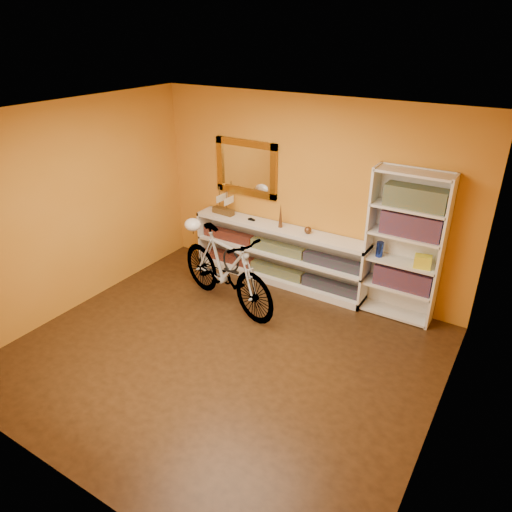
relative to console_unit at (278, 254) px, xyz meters
The scene contains 24 objects.
floor 1.89m from the console_unit, 79.77° to the right, with size 4.50×4.00×0.01m, color black.
ceiling 2.86m from the console_unit, 79.77° to the right, with size 4.50×4.00×0.01m, color silver.
back_wall 0.95m from the console_unit, 30.12° to the left, with size 4.50×0.01×2.60m, color #C2761D.
left_wall 2.79m from the console_unit, 136.72° to the right, with size 0.01×4.00×2.60m, color #C2761D.
right_wall 3.28m from the console_unit, 35.10° to the right, with size 0.01×4.00×2.60m, color #C2761D.
gilt_mirror 1.29m from the console_unit, 166.45° to the left, with size 0.98×0.06×0.78m, color #885E18.
wall_socket 1.25m from the console_unit, ahead, with size 0.09×0.01×0.09m, color silver.
console_unit is the anchor object (origin of this frame).
cd_row_lower 0.26m from the console_unit, 90.00° to the right, with size 2.50×0.13×0.14m, color black.
cd_row_upper 0.11m from the console_unit, 90.00° to the right, with size 2.50×0.13×0.14m, color navy.
model_ship 1.12m from the console_unit, behind, with size 0.34×0.13×0.41m, color #472F13, non-canonical shape.
toy_car 0.61m from the console_unit, behind, with size 0.00×0.00×0.00m, color black.
bronze_ornament 0.60m from the console_unit, ahead, with size 0.06×0.06×0.34m, color brown.
decorative_orb 0.65m from the console_unit, ahead, with size 0.10×0.10×0.10m, color brown.
bookcase 1.79m from the console_unit, ahead, with size 0.90×0.30×1.90m, color silver, non-canonical shape.
book_row_a 1.77m from the console_unit, ahead, with size 0.70×0.22×0.26m, color maroon.
book_row_b 1.95m from the console_unit, ahead, with size 0.70×0.22×0.28m, color maroon.
book_row_c 2.11m from the console_unit, ahead, with size 0.70×0.22×0.25m, color #1B535F.
travel_mug 1.50m from the console_unit, ahead, with size 0.09×0.09×0.19m, color navy.
red_tin 1.89m from the console_unit, ahead, with size 0.14×0.14×0.18m, color maroon.
yellow_bag 2.01m from the console_unit, ahead, with size 0.20×0.13×0.15m, color yellow.
bicycle 0.96m from the console_unit, 105.16° to the right, with size 1.81×0.47×1.07m, color silver.
helmet 1.28m from the console_unit, 141.42° to the right, with size 0.23×0.22×0.17m, color white.
u_lock 1.00m from the console_unit, 98.79° to the right, with size 0.24×0.24×0.03m, color black.
Camera 1 is at (2.59, -3.45, 3.36)m, focal length 33.12 mm.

